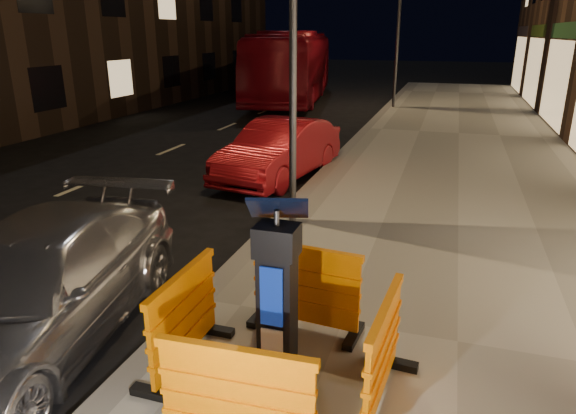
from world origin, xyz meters
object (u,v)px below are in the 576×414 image
(barrier_front, at_px, (237,404))
(barrier_kerbside, at_px, (184,319))
(barrier_back, at_px, (306,288))
(car_silver, at_px, (44,340))
(barrier_bldgside, at_px, (383,354))
(bus_doubledecker, at_px, (292,101))
(car_red, at_px, (280,178))
(parking_kiosk, at_px, (277,298))

(barrier_front, distance_m, barrier_kerbside, 1.34)
(barrier_back, bearing_deg, car_silver, -156.72)
(barrier_bldgside, xyz_separation_m, car_silver, (-3.72, 0.06, -0.64))
(bus_doubledecker, bearing_deg, car_silver, -89.71)
(barrier_kerbside, xyz_separation_m, car_silver, (-1.82, 0.06, -0.64))
(barrier_kerbside, xyz_separation_m, bus_doubledecker, (-5.38, 20.93, -0.64))
(barrier_back, distance_m, car_red, 6.72)
(barrier_kerbside, bearing_deg, parking_kiosk, -89.59)
(parking_kiosk, relative_size, car_red, 0.43)
(car_silver, bearing_deg, parking_kiosk, -10.07)
(barrier_bldgside, xyz_separation_m, bus_doubledecker, (-7.28, 20.93, -0.64))
(parking_kiosk, height_order, bus_doubledecker, parking_kiosk)
(parking_kiosk, height_order, barrier_back, parking_kiosk)
(barrier_kerbside, distance_m, car_silver, 1.93)
(barrier_front, relative_size, car_silver, 0.28)
(car_silver, relative_size, car_red, 1.11)
(barrier_back, xyz_separation_m, car_red, (-2.39, 6.25, -0.64))
(car_red, xyz_separation_m, bus_doubledecker, (-3.95, 13.72, 0.00))
(barrier_bldgside, distance_m, car_red, 7.96)
(barrier_front, bearing_deg, barrier_bldgside, 42.41)
(barrier_front, relative_size, barrier_back, 1.00)
(barrier_bldgside, height_order, car_silver, barrier_bldgside)
(car_red, bearing_deg, parking_kiosk, -62.66)
(car_red, bearing_deg, barrier_front, -64.67)
(barrier_front, distance_m, car_red, 8.52)
(parking_kiosk, relative_size, barrier_bldgside, 1.40)
(parking_kiosk, height_order, car_red, parking_kiosk)
(barrier_kerbside, bearing_deg, car_silver, 88.63)
(barrier_bldgside, xyz_separation_m, car_red, (-3.34, 7.20, -0.64))
(parking_kiosk, xyz_separation_m, barrier_front, (0.00, -0.95, -0.38))
(barrier_kerbside, bearing_deg, barrier_bldgside, -89.59)
(car_silver, distance_m, car_red, 7.16)
(car_red, height_order, bus_doubledecker, bus_doubledecker)
(barrier_kerbside, xyz_separation_m, barrier_bldgside, (1.90, 0.00, 0.00))
(barrier_back, distance_m, bus_doubledecker, 20.97)
(barrier_back, bearing_deg, barrier_bldgside, -39.59)
(car_silver, bearing_deg, barrier_front, -28.85)
(car_silver, distance_m, bus_doubledecker, 21.17)
(barrier_kerbside, bearing_deg, bus_doubledecker, 14.84)
(parking_kiosk, relative_size, car_silver, 0.39)
(barrier_bldgside, bearing_deg, car_red, 29.26)
(barrier_bldgside, distance_m, bus_doubledecker, 22.17)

